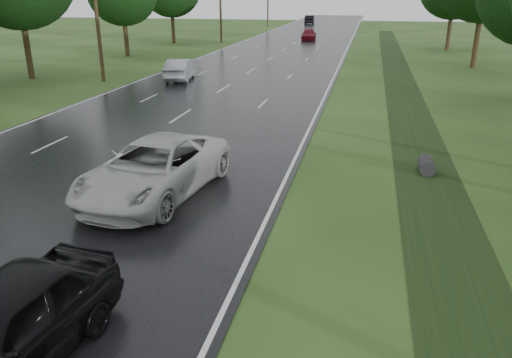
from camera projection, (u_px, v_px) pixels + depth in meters
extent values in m
cube|color=black|center=(279.00, 53.00, 52.05)|extent=(14.00, 180.00, 0.04)
cube|color=silver|center=(345.00, 54.00, 50.67)|extent=(0.12, 180.00, 0.01)
cube|color=silver|center=(217.00, 51.00, 53.41)|extent=(0.12, 180.00, 0.01)
cube|color=silver|center=(279.00, 53.00, 52.04)|extent=(0.12, 180.00, 0.01)
cube|color=black|center=(408.00, 111.00, 26.88)|extent=(2.20, 120.00, 0.01)
cylinder|color=#2D2D2D|center=(427.00, 165.00, 17.66)|extent=(0.56, 1.00, 0.56)
cylinder|color=#3B2718|center=(96.00, 8.00, 33.89)|extent=(0.26, 0.26, 10.00)
cylinder|color=#3B2718|center=(220.00, 0.00, 61.30)|extent=(0.26, 0.26, 10.00)
cylinder|color=#3B2718|center=(476.00, 42.00, 41.31)|extent=(0.44, 0.44, 4.16)
cylinder|color=#3B2718|center=(449.00, 33.00, 54.25)|extent=(0.44, 0.44, 3.68)
cylinder|color=#3B2718|center=(28.00, 51.00, 36.13)|extent=(0.44, 0.44, 4.00)
cylinder|color=#3B2718|center=(126.00, 39.00, 48.87)|extent=(0.44, 0.44, 3.36)
cylinder|color=#3B2718|center=(173.00, 28.00, 61.75)|extent=(0.44, 0.44, 3.52)
imported|color=silver|center=(155.00, 168.00, 15.42)|extent=(3.59, 6.46, 1.71)
imported|color=#919499|center=(180.00, 69.00, 35.82)|extent=(2.29, 4.72, 1.49)
imported|color=maroon|center=(309.00, 35.00, 65.62)|extent=(2.24, 4.72, 1.33)
imported|color=black|center=(310.00, 20.00, 97.75)|extent=(2.10, 5.13, 1.65)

